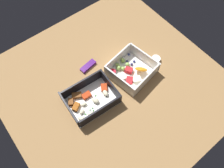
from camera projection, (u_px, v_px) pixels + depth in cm
name	position (u px, v px, depth cm)	size (l,w,h in cm)	color
table_surface	(112.00, 85.00, 84.91)	(80.00, 80.00, 2.00)	#9E7547
pasta_container	(90.00, 99.00, 78.98)	(18.78, 14.68, 5.67)	white
fruit_bowl	(131.00, 71.00, 84.51)	(17.73, 17.37, 5.87)	white
candy_bar	(88.00, 66.00, 87.16)	(7.00, 2.40, 1.20)	#51197A
paper_cup_liner	(156.00, 59.00, 88.52)	(3.68, 3.68, 1.51)	white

